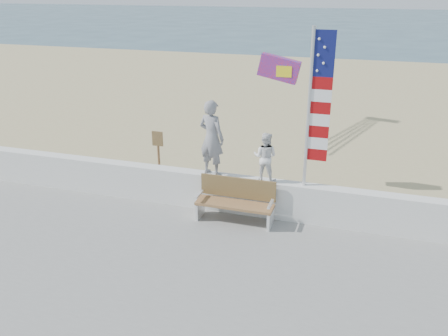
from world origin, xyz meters
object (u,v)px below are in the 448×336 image
at_px(child, 265,157).
at_px(flag, 315,103).
at_px(adult, 212,138).
at_px(bench, 236,200).

distance_m(child, flag, 1.70).
xyz_separation_m(adult, flag, (2.34, -0.00, 1.01)).
distance_m(adult, bench, 1.56).
height_order(child, bench, child).
bearing_deg(adult, bench, 166.00).
xyz_separation_m(adult, child, (1.30, 0.00, -0.33)).
xyz_separation_m(child, flag, (1.05, -0.00, 1.33)).
height_order(adult, bench, adult).
relative_size(child, flag, 0.33).
relative_size(adult, child, 1.57).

